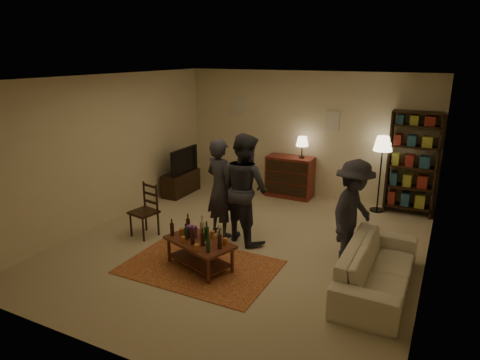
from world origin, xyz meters
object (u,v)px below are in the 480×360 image
Objects in this scene: dresser at (290,176)px; person_left at (220,188)px; person_by_sofa at (353,212)px; floor_lamp at (383,149)px; dining_chair at (146,208)px; person_right at (245,188)px; bookshelf at (412,163)px; coffee_table at (199,243)px; sofa at (377,268)px; tv_stand at (181,177)px.

person_left is (-0.35, -2.50, 0.38)m from dresser.
person_by_sofa is (1.89, -2.47, 0.32)m from dresser.
floor_lamp is at bearing 12.47° from person_by_sofa.
person_right reaches higher than dining_chair.
person_left is at bearing -137.41° from bookshelf.
dining_chair is at bearing 112.58° from person_by_sofa.
coffee_table is 4.19m from floor_lamp.
floor_lamp is 0.73× the size of sofa.
sofa is (3.88, -0.03, -0.19)m from dining_chair.
bookshelf reaches higher than person_right.
coffee_table is 0.56× the size of sofa.
floor_lamp is at bearing 61.88° from coffee_table.
dresser is (2.25, 0.91, 0.09)m from tv_stand.
floor_lamp is (-0.55, -0.13, 0.24)m from bookshelf.
person_left is (1.13, 0.59, 0.36)m from dining_chair.
dining_chair is 4.60m from floor_lamp.
person_right is (0.11, -2.49, 0.44)m from dresser.
floor_lamp is (1.93, 3.61, 0.89)m from coffee_table.
sofa is at bearing -170.57° from person_right.
person_left is at bearing 77.31° from sofa.
floor_lamp is at bearing 53.47° from dining_chair.
dining_chair is 3.44m from person_by_sofa.
person_left is at bearing 24.91° from person_right.
coffee_table is at bearing 107.13° from person_right.
dresser is 0.67× the size of bookshelf.
person_by_sofa reaches higher than coffee_table.
sofa is at bearing -25.34° from tv_stand.
tv_stand is 0.58× the size of person_right.
dining_chair is 3.88m from sofa.
sofa is at bearing 13.06° from coffee_table.
person_by_sofa is (4.14, -1.56, 0.41)m from tv_stand.
floor_lamp is (3.37, 3.02, 0.79)m from dining_chair.
bookshelf reaches higher than tv_stand.
dresser is 2.05m from floor_lamp.
sofa is at bearing -90.82° from bookshelf.
tv_stand is (-0.77, 2.17, -0.10)m from dining_chair.
person_by_sofa is (1.78, 0.02, -0.12)m from person_right.
bookshelf is 3.26m from sofa.
dining_chair is (-1.44, 0.60, 0.11)m from coffee_table.
person_right is 1.15× the size of person_by_sofa.
person_by_sofa is at bearing -52.60° from dresser.
person_left is at bearing 104.60° from coffee_table.
floor_lamp is 0.83× the size of person_right.
person_by_sofa is at bearing 21.84° from dining_chair.
person_left reaches higher than dining_chair.
bookshelf reaches higher than sofa.
sofa is 1.14× the size of person_right.
tv_stand is at bearing -168.20° from bookshelf.
person_left reaches higher than person_by_sofa.
tv_stand is at bearing 64.66° from sofa.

